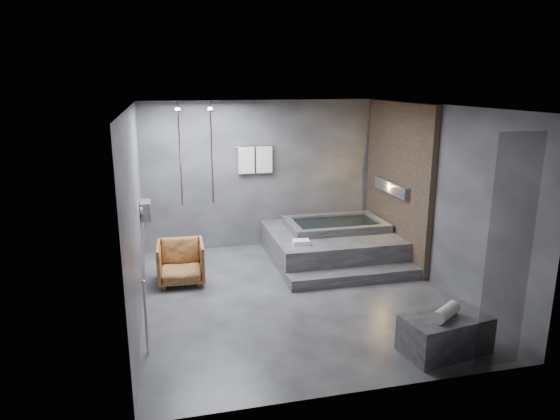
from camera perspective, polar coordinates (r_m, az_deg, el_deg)
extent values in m
plane|color=#2C2C2F|center=(7.65, 1.86, -9.66)|extent=(5.00, 5.00, 0.00)
cube|color=#4A4A4D|center=(6.99, 2.05, 11.77)|extent=(4.50, 5.00, 0.04)
cube|color=#36363B|center=(9.57, -2.03, 4.07)|extent=(4.50, 0.04, 2.80)
cube|color=#36363B|center=(4.94, 9.73, -6.24)|extent=(4.50, 0.04, 2.80)
cube|color=#36363B|center=(6.96, -16.21, -0.50)|extent=(0.04, 5.00, 2.80)
cube|color=#36363B|center=(8.08, 17.54, 1.44)|extent=(0.04, 5.00, 2.80)
cube|color=#8B6C52|center=(9.12, 13.23, 3.16)|extent=(0.10, 2.40, 2.78)
cube|color=#FF9938|center=(9.10, 12.74, 2.53)|extent=(0.14, 1.20, 0.20)
cube|color=gray|center=(8.38, -15.08, -0.04)|extent=(0.16, 0.42, 0.30)
imported|color=beige|center=(8.30, -15.01, -0.50)|extent=(0.08, 0.08, 0.21)
imported|color=beige|center=(8.50, -14.97, -0.35)|extent=(0.07, 0.07, 0.15)
cylinder|color=silver|center=(8.91, -7.83, 6.41)|extent=(0.04, 0.04, 1.80)
cylinder|color=silver|center=(8.87, -11.38, 6.23)|extent=(0.04, 0.04, 1.80)
cylinder|color=silver|center=(9.40, -2.89, 7.26)|extent=(0.75, 0.02, 0.02)
cube|color=white|center=(9.39, -3.87, 5.69)|extent=(0.30, 0.06, 0.50)
cube|color=white|center=(9.45, -1.83, 5.77)|extent=(0.30, 0.06, 0.50)
cylinder|color=silver|center=(6.15, -15.07, -11.88)|extent=(0.04, 0.04, 0.90)
cube|color=black|center=(5.82, 24.69, -4.70)|extent=(0.55, 0.01, 2.60)
cube|color=#313134|center=(9.15, 5.83, -3.94)|extent=(2.20, 2.00, 0.50)
cube|color=#313134|center=(8.17, 8.54, -7.53)|extent=(2.20, 0.36, 0.18)
cube|color=#2E2E30|center=(6.39, 18.33, -13.29)|extent=(1.09, 0.72, 0.46)
imported|color=#4F2D13|center=(8.13, -11.26, -5.89)|extent=(0.75, 0.77, 0.68)
cylinder|color=silver|center=(6.21, 18.47, -11.02)|extent=(0.44, 0.37, 0.15)
cube|color=white|center=(8.33, 2.44, -3.68)|extent=(0.29, 0.22, 0.07)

